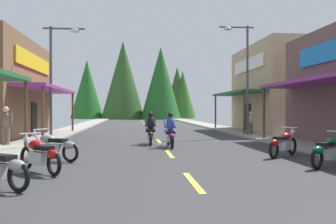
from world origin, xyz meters
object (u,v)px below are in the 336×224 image
(motorcycle_parked_right_2, at_px, (329,150))
(motorcycle_parked_left_2, at_px, (40,154))
(streetlamp_left, at_px, (57,66))
(motorcycle_parked_right_3, at_px, (283,143))
(pedestrian_by_shop, at_px, (6,123))
(rider_cruising_lead, at_px, (170,133))
(motorcycle_parked_left_3, at_px, (53,146))
(streetlamp_right, at_px, (242,65))
(pedestrian_waiting, at_px, (251,122))
(rider_cruising_trailing, at_px, (151,131))

(motorcycle_parked_right_2, height_order, motorcycle_parked_left_2, same)
(streetlamp_left, bearing_deg, motorcycle_parked_left_2, -81.36)
(motorcycle_parked_right_3, relative_size, pedestrian_by_shop, 0.91)
(rider_cruising_lead, bearing_deg, pedestrian_by_shop, 84.07)
(streetlamp_left, height_order, rider_cruising_lead, streetlamp_left)
(motorcycle_parked_left_3, xyz_separation_m, rider_cruising_lead, (4.25, 3.88, 0.17))
(streetlamp_right, xyz_separation_m, pedestrian_by_shop, (-12.26, -5.02, -3.32))
(streetlamp_right, height_order, motorcycle_parked_left_2, streetlamp_right)
(streetlamp_left, bearing_deg, pedestrian_waiting, 13.35)
(motorcycle_parked_left_2, distance_m, rider_cruising_trailing, 8.26)
(rider_cruising_lead, distance_m, rider_cruising_trailing, 1.66)
(motorcycle_parked_right_2, bearing_deg, rider_cruising_lead, 88.05)
(rider_cruising_lead, bearing_deg, streetlamp_left, 56.62)
(streetlamp_right, relative_size, motorcycle_parked_right_3, 4.12)
(motorcycle_parked_right_2, bearing_deg, streetlamp_right, 48.94)
(motorcycle_parked_left_2, distance_m, rider_cruising_lead, 7.36)
(motorcycle_parked_right_2, height_order, pedestrian_by_shop, pedestrian_by_shop)
(motorcycle_parked_left_3, height_order, rider_cruising_trailing, rider_cruising_trailing)
(motorcycle_parked_left_3, height_order, pedestrian_waiting, pedestrian_waiting)
(streetlamp_right, bearing_deg, motorcycle_parked_left_2, -127.74)
(rider_cruising_trailing, bearing_deg, pedestrian_by_shop, 98.73)
(motorcycle_parked_right_3, xyz_separation_m, rider_cruising_lead, (-3.63, 3.62, 0.17))
(pedestrian_by_shop, relative_size, pedestrian_waiting, 1.16)
(motorcycle_parked_right_3, bearing_deg, rider_cruising_trailing, 88.84)
(streetlamp_left, bearing_deg, motorcycle_parked_right_3, -38.10)
(rider_cruising_lead, bearing_deg, motorcycle_parked_left_3, 131.89)
(streetlamp_left, bearing_deg, motorcycle_parked_right_2, -44.84)
(motorcycle_parked_left_2, distance_m, pedestrian_waiting, 15.86)
(motorcycle_parked_left_2, bearing_deg, motorcycle_parked_right_2, -129.79)
(streetlamp_left, xyz_separation_m, pedestrian_by_shop, (-1.64, -2.92, -2.89))
(streetlamp_left, relative_size, streetlamp_right, 0.89)
(motorcycle_parked_right_2, distance_m, rider_cruising_lead, 7.18)
(rider_cruising_trailing, distance_m, pedestrian_waiting, 8.16)
(streetlamp_left, distance_m, pedestrian_waiting, 12.05)
(rider_cruising_lead, bearing_deg, motorcycle_parked_right_2, -146.42)
(streetlamp_left, height_order, motorcycle_parked_right_3, streetlamp_left)
(motorcycle_parked_right_3, height_order, pedestrian_waiting, pedestrian_waiting)
(rider_cruising_trailing, relative_size, pedestrian_waiting, 1.37)
(streetlamp_right, bearing_deg, rider_cruising_lead, -131.46)
(pedestrian_waiting, bearing_deg, pedestrian_by_shop, 85.55)
(streetlamp_right, distance_m, motorcycle_parked_left_3, 13.90)
(motorcycle_parked_left_3, bearing_deg, streetlamp_right, -103.42)
(motorcycle_parked_right_2, distance_m, rider_cruising_trailing, 8.83)
(motorcycle_parked_right_2, xyz_separation_m, motorcycle_parked_left_2, (-8.13, -0.17, 0.00))
(rider_cruising_trailing, distance_m, pedestrian_by_shop, 6.48)
(pedestrian_by_shop, bearing_deg, rider_cruising_lead, -93.35)
(streetlamp_right, xyz_separation_m, motorcycle_parked_left_2, (-9.15, -11.82, -3.89))
(streetlamp_right, height_order, rider_cruising_lead, streetlamp_right)
(rider_cruising_lead, height_order, rider_cruising_trailing, same)
(streetlamp_left, bearing_deg, streetlamp_right, 11.20)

